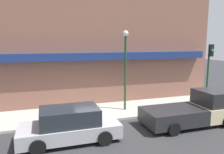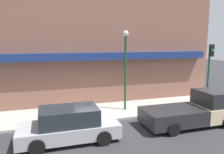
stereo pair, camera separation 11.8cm
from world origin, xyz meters
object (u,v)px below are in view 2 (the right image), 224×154
fire_hydrant (81,113)px  street_lamp (125,60)px  parked_car (69,125)px  pickup_truck (195,110)px  traffic_light (210,65)px

fire_hydrant → street_lamp: 4.21m
street_lamp → parked_car: bearing=-140.6°
parked_car → fire_hydrant: 2.65m
pickup_truck → street_lamp: street_lamp is taller
parked_car → traffic_light: bearing=14.0°
street_lamp → traffic_light: size_ratio=1.20×
parked_car → street_lamp: (3.94, 3.24, 2.58)m
pickup_truck → traffic_light: 4.22m
parked_car → street_lamp: street_lamp is taller
traffic_light → parked_car: bearing=-166.6°
fire_hydrant → street_lamp: bearing=14.9°
pickup_truck → traffic_light: traffic_light is taller
pickup_truck → parked_car: size_ratio=1.18×
pickup_truck → parked_car: bearing=-179.9°
pickup_truck → parked_car: 6.82m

